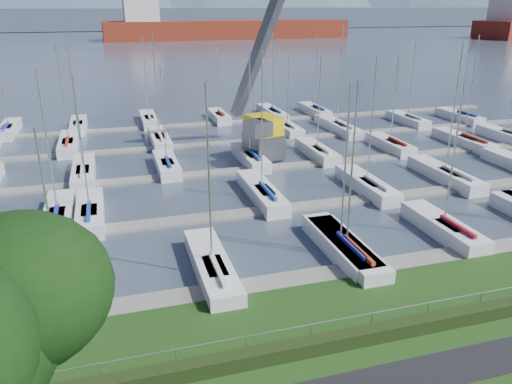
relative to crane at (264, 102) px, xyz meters
name	(u,v)px	position (x,y,z in m)	size (l,w,h in m)	color
water	(119,35)	(-6.27, 229.85, -5.73)	(800.00, 540.00, 0.20)	#404B5D
hedge	(335,342)	(-6.27, -30.55, -4.98)	(80.00, 0.70, 0.70)	black
fence	(332,320)	(-6.27, -30.15, -4.13)	(0.04, 0.04, 80.00)	#909398
foothill	(114,18)	(-6.27, 299.85, 0.67)	(900.00, 80.00, 12.00)	#485569
docks	(213,173)	(-6.27, -4.15, -5.55)	(90.00, 41.60, 0.25)	slate
crane	(264,102)	(0.00, 0.00, 0.00)	(7.20, 13.09, 22.35)	#505357
cargo_ship_mid	(219,30)	(35.49, 180.02, -1.86)	(108.58, 19.16, 21.50)	maroon
sailboat_fleet	(181,112)	(-8.73, -2.59, 0.05)	(75.26, 49.56, 13.55)	#A83016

